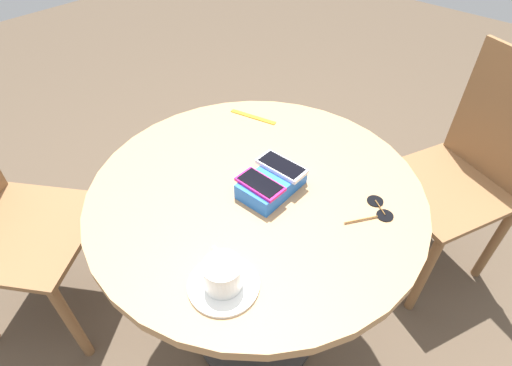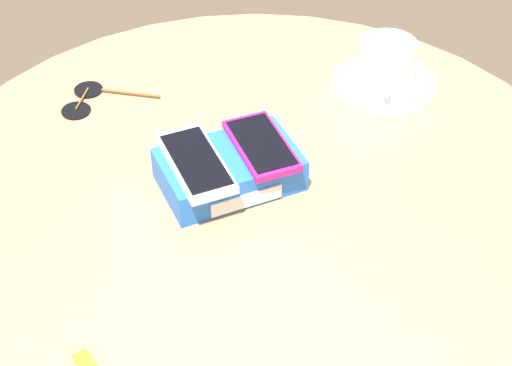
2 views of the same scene
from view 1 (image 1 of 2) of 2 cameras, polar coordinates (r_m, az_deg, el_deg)
The scene contains 11 objects.
ground_plane at distance 1.67m, azimuth 0.00°, elevation -19.83°, with size 8.00×8.00×0.00m, color brown.
round_table at distance 1.17m, azimuth 0.00°, elevation -6.14°, with size 0.90×0.90×0.75m.
phone_box at distance 1.04m, azimuth 2.21°, elevation -0.11°, with size 0.18×0.11×0.05m.
phone_white at distance 1.05m, azimuth 3.66°, elevation 2.40°, with size 0.06×0.13×0.01m.
phone_magenta at distance 1.00m, azimuth 0.58°, elevation -0.14°, with size 0.06×0.12×0.01m.
saucer at distance 0.87m, azimuth -4.64°, elevation -14.27°, with size 0.15×0.15×0.01m, color white.
coffee_cup at distance 0.84m, azimuth -4.83°, elevation -12.73°, with size 0.08×0.11×0.07m.
lanyard_strap at distance 1.33m, azimuth -0.43°, elevation 9.43°, with size 0.16×0.02×0.00m, color orange.
sunglasses at distance 1.05m, azimuth 17.01°, elevation -3.63°, with size 0.14×0.09×0.01m.
chair_near_window at distance 1.61m, azimuth -32.29°, elevation -5.05°, with size 0.59×0.59×0.87m.
chair_far_side at distance 1.71m, azimuth 27.22°, elevation 1.06°, with size 0.54×0.54×0.92m.
Camera 1 is at (0.57, 0.52, 1.48)m, focal length 28.00 mm.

